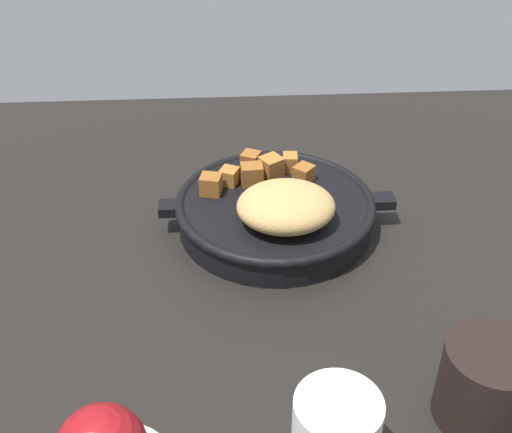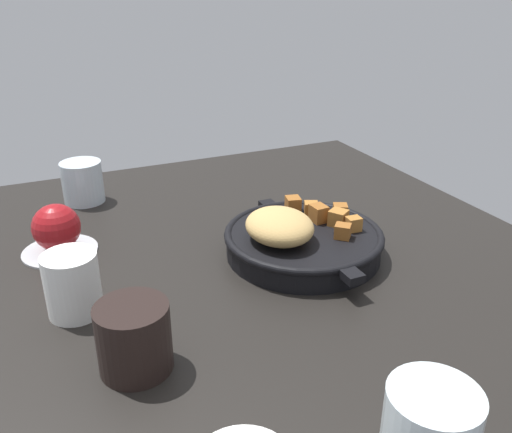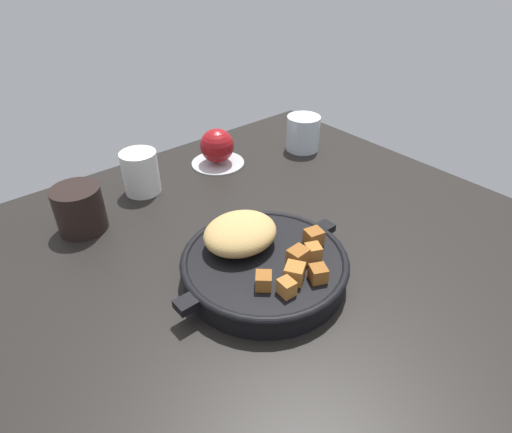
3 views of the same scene
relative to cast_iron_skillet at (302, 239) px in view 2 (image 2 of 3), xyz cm
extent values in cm
cube|color=black|center=(0.31, 4.01, -4.06)|extent=(100.54, 84.37, 2.40)
cylinder|color=black|center=(0.02, -0.49, -1.00)|extent=(23.32, 23.32, 3.72)
torus|color=black|center=(0.02, -0.49, 0.56)|extent=(24.05, 24.05, 1.20)
cube|color=black|center=(12.89, -0.49, 0.30)|extent=(2.64, 2.40, 1.20)
cube|color=black|center=(-12.85, -0.49, 0.30)|extent=(2.64, 2.40, 1.20)
ellipsoid|color=tan|center=(-0.48, 3.73, 3.09)|extent=(11.12, 9.63, 4.46)
cube|color=#935623|center=(-3.61, -4.80, 1.90)|extent=(3.05, 3.06, 2.09)
cube|color=#935623|center=(7.93, -2.67, 2.07)|extent=(2.86, 2.71, 2.43)
cube|color=#935623|center=(2.88, -4.49, 2.17)|extent=(2.77, 2.38, 2.63)
cube|color=#A86B2D|center=(0.32, -6.48, 2.08)|extent=(3.46, 3.43, 2.46)
cube|color=#A86B2D|center=(-2.18, -7.61, 1.92)|extent=(1.94, 2.25, 2.13)
cube|color=#935623|center=(2.79, -8.41, 1.92)|extent=(2.87, 2.89, 2.13)
cube|color=#A86B2D|center=(5.66, -4.75, 1.88)|extent=(2.75, 2.79, 2.05)
cylinder|color=#B7BABF|center=(16.35, 33.29, -2.56)|extent=(11.33, 11.33, 0.60)
sphere|color=maroon|center=(16.35, 33.29, 1.33)|extent=(7.18, 7.18, 7.18)
cylinder|color=silver|center=(35.45, 26.82, 1.01)|extent=(7.46, 7.46, 7.74)
cylinder|color=white|center=(-1.48, 33.13, 1.24)|extent=(6.79, 6.79, 8.20)
cylinder|color=black|center=(-15.03, 28.53, 1.04)|extent=(7.97, 7.97, 7.80)
camera|label=1|loc=(6.51, 63.85, 44.05)|focal=45.64mm
camera|label=2|loc=(-63.07, 35.95, 36.48)|focal=37.85mm
camera|label=3|loc=(-30.94, -35.82, 40.24)|focal=30.28mm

